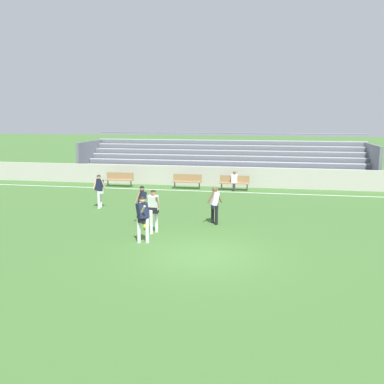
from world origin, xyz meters
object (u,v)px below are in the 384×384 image
(bench_far_right, at_px, (234,181))
(player_white_on_ball, at_px, (215,202))
(player_dark_trailing_run, at_px, (142,201))
(player_dark_challenging, at_px, (143,215))
(bench_near_wall_gap, at_px, (187,180))
(spectator_seated, at_px, (234,179))
(player_dark_wide_left, at_px, (99,188))
(soccer_ball, at_px, (146,227))
(player_white_wide_right, at_px, (153,207))
(bleacher_stand, at_px, (223,160))
(bench_centre_sideline, at_px, (120,178))

(bench_far_right, xyz_separation_m, player_white_on_ball, (-0.15, -8.22, 0.41))
(player_dark_trailing_run, height_order, player_dark_challenging, player_dark_challenging)
(bench_far_right, distance_m, player_dark_trailing_run, 9.23)
(player_white_on_ball, bearing_deg, player_dark_challenging, -125.29)
(bench_near_wall_gap, height_order, bench_far_right, same)
(bench_near_wall_gap, height_order, spectator_seated, spectator_seated)
(player_dark_wide_left, bearing_deg, soccer_ball, -45.03)
(bench_near_wall_gap, height_order, soccer_ball, bench_near_wall_gap)
(bench_far_right, relative_size, player_white_wide_right, 1.05)
(bleacher_stand, distance_m, player_dark_wide_left, 11.49)
(bench_far_right, distance_m, player_dark_wide_left, 8.74)
(soccer_ball, bearing_deg, player_dark_trailing_run, 114.65)
(bleacher_stand, relative_size, player_dark_trailing_run, 12.46)
(bleacher_stand, distance_m, bench_near_wall_gap, 4.61)
(player_dark_challenging, height_order, player_white_on_ball, player_dark_challenging)
(player_white_wide_right, distance_m, player_white_on_ball, 2.81)
(player_dark_challenging, xyz_separation_m, soccer_ball, (-0.41, 1.74, -0.90))
(bleacher_stand, xyz_separation_m, player_white_on_ball, (1.03, -12.39, -0.45))
(player_white_wide_right, bearing_deg, player_dark_wide_left, 135.03)
(player_white_on_ball, bearing_deg, player_dark_wide_left, 161.22)
(bleacher_stand, bearing_deg, player_white_on_ball, -85.24)
(spectator_seated, xyz_separation_m, soccer_ball, (-2.76, -9.47, -0.59))
(bench_near_wall_gap, relative_size, player_dark_trailing_run, 1.12)
(player_dark_challenging, bearing_deg, player_dark_trailing_run, 107.44)
(bench_far_right, height_order, spectator_seated, spectator_seated)
(player_dark_trailing_run, bearing_deg, bleacher_stand, 81.14)
(bench_centre_sideline, bearing_deg, player_dark_wide_left, -78.79)
(bench_near_wall_gap, bearing_deg, player_white_on_ball, -71.18)
(spectator_seated, distance_m, player_white_on_ball, 8.11)
(bench_near_wall_gap, relative_size, player_dark_challenging, 1.06)
(player_white_on_ball, distance_m, soccer_ball, 3.06)
(bench_centre_sideline, xyz_separation_m, player_dark_trailing_run, (4.21, -8.66, 0.41))
(bleacher_stand, height_order, player_white_wide_right, bleacher_stand)
(bench_near_wall_gap, height_order, player_dark_wide_left, player_dark_wide_left)
(bench_near_wall_gap, bearing_deg, spectator_seated, -2.25)
(player_dark_challenging, bearing_deg, player_white_on_ball, 54.71)
(spectator_seated, distance_m, soccer_ball, 9.88)
(bench_near_wall_gap, bearing_deg, player_dark_wide_left, -117.49)
(bench_centre_sideline, bearing_deg, player_dark_challenging, -65.99)
(player_dark_wide_left, bearing_deg, bleacher_stand, 64.28)
(bench_near_wall_gap, distance_m, soccer_ball, 9.60)
(bleacher_stand, xyz_separation_m, bench_centre_sideline, (-6.21, -4.17, -0.85))
(bleacher_stand, bearing_deg, bench_centre_sideline, -146.10)
(player_dark_wide_left, bearing_deg, player_white_on_ball, -18.78)
(bench_far_right, relative_size, player_dark_challenging, 1.06)
(bleacher_stand, height_order, player_dark_challenging, bleacher_stand)
(bench_far_right, bearing_deg, bench_near_wall_gap, 180.00)
(player_dark_trailing_run, bearing_deg, bench_centre_sideline, 115.91)
(spectator_seated, distance_m, player_dark_wide_left, 8.65)
(spectator_seated, bearing_deg, bleacher_stand, 105.42)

